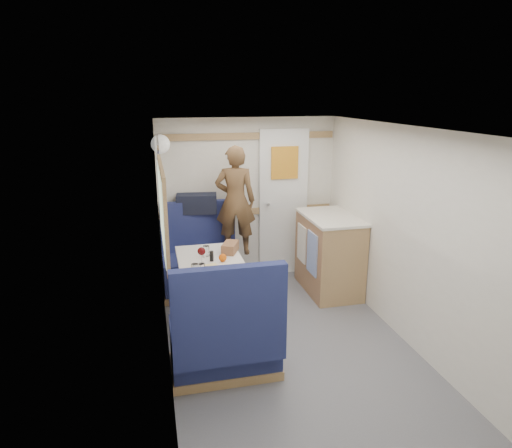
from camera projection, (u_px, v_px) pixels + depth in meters
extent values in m
plane|color=#515156|center=(305.00, 373.00, 3.84)|extent=(4.50, 4.50, 0.00)
plane|color=silver|center=(313.00, 132.00, 3.29)|extent=(4.50, 4.50, 0.00)
cube|color=silver|center=(248.00, 199.00, 5.67)|extent=(2.20, 0.02, 2.00)
cube|color=silver|center=(166.00, 274.00, 3.32)|extent=(0.02, 4.50, 2.00)
cube|color=silver|center=(434.00, 251.00, 3.81)|extent=(0.02, 4.50, 2.00)
cube|color=#8D603F|center=(248.00, 211.00, 5.69)|extent=(2.15, 0.02, 0.08)
cube|color=#8D603F|center=(248.00, 136.00, 5.44)|extent=(2.15, 0.02, 0.08)
cube|color=#A6B499|center=(162.00, 209.00, 4.20)|extent=(0.04, 1.30, 0.72)
cube|color=white|center=(283.00, 203.00, 5.76)|extent=(0.62, 0.04, 1.86)
cube|color=orange|center=(285.00, 163.00, 5.59)|extent=(0.34, 0.03, 0.40)
cylinder|color=silver|center=(267.00, 204.00, 5.66)|extent=(0.04, 0.10, 0.04)
cube|color=white|center=(210.00, 261.00, 4.44)|extent=(0.62, 0.92, 0.04)
cylinder|color=silver|center=(211.00, 294.00, 4.54)|extent=(0.08, 0.08, 0.66)
cylinder|color=silver|center=(212.00, 324.00, 4.63)|extent=(0.36, 0.36, 0.03)
cube|color=#161F48|center=(202.00, 275.00, 5.32)|extent=(0.88, 0.50, 0.45)
cube|color=#161F48|center=(198.00, 234.00, 5.47)|extent=(0.88, 0.10, 0.80)
cube|color=#8D603F|center=(203.00, 290.00, 5.37)|extent=(0.90, 0.52, 0.08)
cube|color=#161F48|center=(225.00, 347.00, 3.83)|extent=(0.88, 0.50, 0.45)
cube|color=#161F48|center=(230.00, 316.00, 3.45)|extent=(0.88, 0.10, 0.80)
cube|color=#8D603F|center=(225.00, 366.00, 3.88)|extent=(0.90, 0.52, 0.08)
cube|color=#8D603F|center=(197.00, 214.00, 5.44)|extent=(0.90, 0.14, 0.04)
sphere|color=white|center=(160.00, 144.00, 4.86)|extent=(0.20, 0.20, 0.20)
cube|color=#8D603F|center=(329.00, 254.00, 5.35)|extent=(0.54, 0.90, 0.90)
cube|color=silver|center=(331.00, 217.00, 5.22)|extent=(0.56, 0.92, 0.03)
cube|color=#5972B2|center=(312.00, 253.00, 5.09)|extent=(0.01, 0.30, 0.48)
cube|color=silver|center=(302.00, 243.00, 5.43)|extent=(0.01, 0.28, 0.44)
imported|color=brown|center=(235.00, 201.00, 5.23)|extent=(0.52, 0.40, 1.27)
cube|color=black|center=(197.00, 203.00, 5.40)|extent=(0.50, 0.29, 0.23)
cube|color=white|center=(221.00, 270.00, 4.13)|extent=(0.36, 0.41, 0.02)
sphere|color=#D94909|center=(223.00, 258.00, 4.31)|extent=(0.08, 0.08, 0.08)
cube|color=#DED680|center=(211.00, 267.00, 4.13)|extent=(0.12, 0.09, 0.04)
cylinder|color=white|center=(202.00, 264.00, 4.30)|extent=(0.06, 0.06, 0.01)
cylinder|color=white|center=(202.00, 259.00, 4.28)|extent=(0.01, 0.01, 0.10)
sphere|color=#480709|center=(201.00, 251.00, 4.26)|extent=(0.08, 0.08, 0.08)
cylinder|color=white|center=(195.00, 269.00, 4.03)|extent=(0.06, 0.06, 0.10)
cylinder|color=white|center=(206.00, 251.00, 4.50)|extent=(0.07, 0.07, 0.11)
cylinder|color=brown|center=(230.00, 247.00, 4.64)|extent=(0.06, 0.06, 0.10)
cylinder|color=black|center=(212.00, 256.00, 4.37)|extent=(0.04, 0.04, 0.10)
cylinder|color=white|center=(204.00, 253.00, 4.47)|extent=(0.04, 0.04, 0.09)
cube|color=brown|center=(230.00, 247.00, 4.61)|extent=(0.22, 0.27, 0.10)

